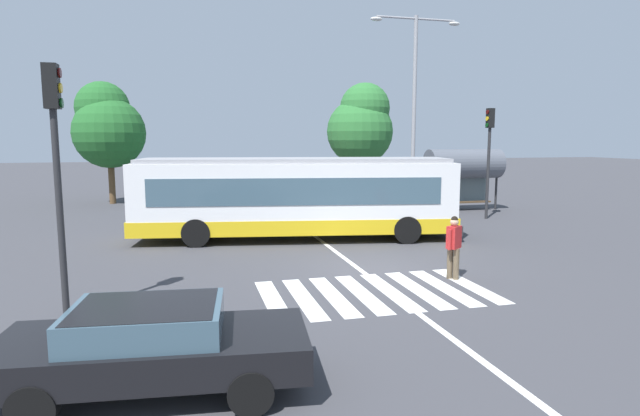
{
  "coord_description": "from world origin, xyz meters",
  "views": [
    {
      "loc": [
        -5.07,
        -13.73,
        3.75
      ],
      "look_at": [
        -0.46,
        4.07,
        1.3
      ],
      "focal_mm": 28.93,
      "sensor_mm": 36.0,
      "label": 1
    }
  ],
  "objects_px": {
    "twin_arm_street_lamp": "(414,95)",
    "background_tree_right": "(361,125)",
    "foreground_sedan": "(152,343)",
    "parked_car_silver": "(243,191)",
    "city_transit_bus": "(296,197)",
    "parked_car_teal": "(195,191)",
    "pedestrian_crossing_street": "(454,244)",
    "traffic_light_near_corner": "(56,152)",
    "background_tree_left": "(107,126)",
    "bus_stop_shelter": "(464,165)",
    "traffic_light_far_corner": "(489,146)",
    "parked_car_red": "(288,189)"
  },
  "relations": [
    {
      "from": "city_transit_bus",
      "to": "traffic_light_far_corner",
      "type": "xyz_separation_m",
      "value": [
        9.83,
        2.69,
        1.86
      ]
    },
    {
      "from": "parked_car_silver",
      "to": "bus_stop_shelter",
      "type": "distance_m",
      "value": 12.58
    },
    {
      "from": "traffic_light_near_corner",
      "to": "traffic_light_far_corner",
      "type": "bearing_deg",
      "value": 31.1
    },
    {
      "from": "traffic_light_far_corner",
      "to": "background_tree_left",
      "type": "relative_size",
      "value": 0.73
    },
    {
      "from": "pedestrian_crossing_street",
      "to": "parked_car_red",
      "type": "distance_m",
      "value": 18.16
    },
    {
      "from": "pedestrian_crossing_street",
      "to": "background_tree_left",
      "type": "bearing_deg",
      "value": 119.2
    },
    {
      "from": "pedestrian_crossing_street",
      "to": "background_tree_right",
      "type": "distance_m",
      "value": 20.78
    },
    {
      "from": "parked_car_red",
      "to": "traffic_light_near_corner",
      "type": "distance_m",
      "value": 20.74
    },
    {
      "from": "traffic_light_far_corner",
      "to": "background_tree_left",
      "type": "xyz_separation_m",
      "value": [
        -18.15,
        10.87,
        1.1
      ]
    },
    {
      "from": "bus_stop_shelter",
      "to": "background_tree_left",
      "type": "height_order",
      "value": "background_tree_left"
    },
    {
      "from": "parked_car_red",
      "to": "city_transit_bus",
      "type": "bearing_deg",
      "value": -99.67
    },
    {
      "from": "background_tree_left",
      "to": "parked_car_teal",
      "type": "bearing_deg",
      "value": -21.36
    },
    {
      "from": "bus_stop_shelter",
      "to": "traffic_light_far_corner",
      "type": "bearing_deg",
      "value": -97.34
    },
    {
      "from": "bus_stop_shelter",
      "to": "pedestrian_crossing_street",
      "type": "bearing_deg",
      "value": -120.86
    },
    {
      "from": "bus_stop_shelter",
      "to": "background_tree_right",
      "type": "height_order",
      "value": "background_tree_right"
    },
    {
      "from": "pedestrian_crossing_street",
      "to": "bus_stop_shelter",
      "type": "distance_m",
      "value": 14.21
    },
    {
      "from": "traffic_light_far_corner",
      "to": "bus_stop_shelter",
      "type": "distance_m",
      "value": 3.05
    },
    {
      "from": "traffic_light_near_corner",
      "to": "traffic_light_far_corner",
      "type": "xyz_separation_m",
      "value": [
        16.36,
        9.87,
        -0.04
      ]
    },
    {
      "from": "twin_arm_street_lamp",
      "to": "background_tree_right",
      "type": "relative_size",
      "value": 1.32
    },
    {
      "from": "foreground_sedan",
      "to": "parked_car_red",
      "type": "relative_size",
      "value": 1.01
    },
    {
      "from": "twin_arm_street_lamp",
      "to": "city_transit_bus",
      "type": "bearing_deg",
      "value": -143.33
    },
    {
      "from": "traffic_light_near_corner",
      "to": "traffic_light_far_corner",
      "type": "relative_size",
      "value": 1.01
    },
    {
      "from": "parked_car_teal",
      "to": "background_tree_right",
      "type": "height_order",
      "value": "background_tree_right"
    },
    {
      "from": "city_transit_bus",
      "to": "twin_arm_street_lamp",
      "type": "height_order",
      "value": "twin_arm_street_lamp"
    },
    {
      "from": "background_tree_left",
      "to": "pedestrian_crossing_street",
      "type": "bearing_deg",
      "value": -60.8
    },
    {
      "from": "parked_car_silver",
      "to": "traffic_light_near_corner",
      "type": "height_order",
      "value": "traffic_light_near_corner"
    },
    {
      "from": "pedestrian_crossing_street",
      "to": "foreground_sedan",
      "type": "distance_m",
      "value": 8.77
    },
    {
      "from": "foreground_sedan",
      "to": "bus_stop_shelter",
      "type": "xyz_separation_m",
      "value": [
        14.71,
        16.74,
        1.65
      ]
    },
    {
      "from": "parked_car_teal",
      "to": "background_tree_left",
      "type": "xyz_separation_m",
      "value": [
        -4.79,
        1.87,
        3.78
      ]
    },
    {
      "from": "traffic_light_far_corner",
      "to": "city_transit_bus",
      "type": "bearing_deg",
      "value": -164.71
    },
    {
      "from": "parked_car_silver",
      "to": "bus_stop_shelter",
      "type": "bearing_deg",
      "value": -28.25
    },
    {
      "from": "bus_stop_shelter",
      "to": "background_tree_left",
      "type": "relative_size",
      "value": 0.58
    },
    {
      "from": "pedestrian_crossing_street",
      "to": "bus_stop_shelter",
      "type": "height_order",
      "value": "bus_stop_shelter"
    },
    {
      "from": "parked_car_teal",
      "to": "bus_stop_shelter",
      "type": "bearing_deg",
      "value": -24.14
    },
    {
      "from": "city_transit_bus",
      "to": "parked_car_silver",
      "type": "height_order",
      "value": "city_transit_bus"
    },
    {
      "from": "pedestrian_crossing_street",
      "to": "parked_car_teal",
      "type": "distance_m",
      "value": 19.4
    },
    {
      "from": "traffic_light_far_corner",
      "to": "background_tree_right",
      "type": "distance_m",
      "value": 11.09
    },
    {
      "from": "background_tree_left",
      "to": "traffic_light_far_corner",
      "type": "bearing_deg",
      "value": -30.92
    },
    {
      "from": "foreground_sedan",
      "to": "parked_car_teal",
      "type": "height_order",
      "value": "same"
    },
    {
      "from": "bus_stop_shelter",
      "to": "twin_arm_street_lamp",
      "type": "distance_m",
      "value": 4.65
    },
    {
      "from": "pedestrian_crossing_street",
      "to": "foreground_sedan",
      "type": "relative_size",
      "value": 0.37
    },
    {
      "from": "parked_car_silver",
      "to": "background_tree_left",
      "type": "bearing_deg",
      "value": 164.29
    },
    {
      "from": "bus_stop_shelter",
      "to": "twin_arm_street_lamp",
      "type": "bearing_deg",
      "value": -176.78
    },
    {
      "from": "traffic_light_near_corner",
      "to": "bus_stop_shelter",
      "type": "xyz_separation_m",
      "value": [
        16.73,
        12.72,
        -1.08
      ]
    },
    {
      "from": "traffic_light_far_corner",
      "to": "background_tree_left",
      "type": "bearing_deg",
      "value": 149.08
    },
    {
      "from": "foreground_sedan",
      "to": "parked_car_silver",
      "type": "bearing_deg",
      "value": 80.66
    },
    {
      "from": "parked_car_teal",
      "to": "parked_car_silver",
      "type": "relative_size",
      "value": 0.99
    },
    {
      "from": "parked_car_teal",
      "to": "background_tree_left",
      "type": "distance_m",
      "value": 6.38
    },
    {
      "from": "pedestrian_crossing_street",
      "to": "background_tree_left",
      "type": "distance_m",
      "value": 23.36
    },
    {
      "from": "city_transit_bus",
      "to": "bus_stop_shelter",
      "type": "distance_m",
      "value": 11.63
    }
  ]
}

